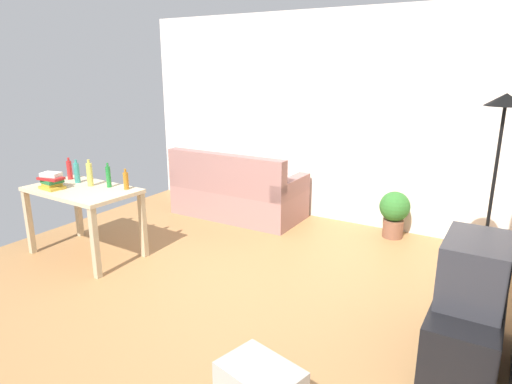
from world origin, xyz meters
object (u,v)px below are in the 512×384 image
object	(u,v)px
couch	(236,195)
bottle_tall	(77,173)
tv	(475,270)
desk	(83,198)
bottle_squat	(90,174)
bottle_green	(108,177)
torchiere_lamp	(500,143)
bottle_amber	(126,181)
bottle_red	(69,170)
book_stack	(52,181)
tv_stand	(466,330)
potted_plant	(394,211)

from	to	relation	value
couch	bottle_tall	distance (m)	2.10
tv	desk	distance (m)	3.81
desk	bottle_squat	size ratio (longest dim) A/B	4.24
desk	bottle_green	distance (m)	0.36
tv	bottle_squat	bearing A→B (deg)	89.91
torchiere_lamp	bottle_amber	bearing A→B (deg)	-165.54
bottle_red	bottle_squat	size ratio (longest dim) A/B	0.87
couch	bottle_red	distance (m)	2.15
bottle_tall	bottle_squat	xyz separation A→B (m)	(0.24, -0.02, 0.01)
torchiere_lamp	book_stack	size ratio (longest dim) A/B	6.62
tv	bottle_amber	distance (m)	3.37
bottle_tall	tv_stand	bearing A→B (deg)	-0.38
couch	desk	world-z (taller)	couch
bottle_green	bottle_amber	bearing A→B (deg)	8.44
tv	potted_plant	world-z (taller)	tv
bottle_tall	bottle_amber	world-z (taller)	bottle_tall
couch	desk	xyz separation A→B (m)	(-0.69, -1.94, 0.34)
bottle_red	book_stack	world-z (taller)	bottle_red
bottle_red	bottle_amber	distance (m)	0.88
bottle_red	bottle_green	size ratio (longest dim) A/B	0.95
bottle_red	bottle_squat	bearing A→B (deg)	-10.50
bottle_red	bottle_tall	size ratio (longest dim) A/B	0.97
bottle_tall	bottle_green	world-z (taller)	bottle_green
potted_plant	bottle_red	size ratio (longest dim) A/B	2.26
torchiere_lamp	bottle_red	distance (m)	4.37
bottle_tall	bottle_squat	bearing A→B (deg)	-4.98
potted_plant	bottle_green	bearing A→B (deg)	-140.71
desk	bottle_red	bearing A→B (deg)	158.09
tv_stand	book_stack	distance (m)	4.11
bottle_amber	tv_stand	bearing A→B (deg)	-1.78
bottle_red	torchiere_lamp	bearing A→B (deg)	11.74
couch	potted_plant	world-z (taller)	couch
tv	potted_plant	bearing A→B (deg)	26.12
bottle_tall	bottle_green	xyz separation A→B (m)	(0.45, 0.04, 0.00)
potted_plant	bottle_red	distance (m)	3.84
tv	torchiere_lamp	xyz separation A→B (m)	(-0.00, 0.97, 0.71)
potted_plant	bottle_tall	distance (m)	3.70
torchiere_lamp	desk	bearing A→B (deg)	-164.13
bottle_amber	couch	bearing A→B (deg)	81.92
torchiere_lamp	bottle_squat	distance (m)	3.95
bottle_amber	bottle_squat	bearing A→B (deg)	-167.41
bottle_amber	book_stack	world-z (taller)	bottle_amber
bottle_amber	bottle_tall	bearing A→B (deg)	-173.49
tv_stand	bottle_squat	xyz separation A→B (m)	(-3.80, 0.01, 0.65)
tv_stand	bottle_squat	bearing A→B (deg)	89.91
torchiere_lamp	bottle_green	bearing A→B (deg)	-165.90
potted_plant	bottle_tall	world-z (taller)	bottle_tall
couch	bottle_green	distance (m)	1.91
bottle_green	torchiere_lamp	bearing A→B (deg)	14.10
potted_plant	bottle_red	xyz separation A→B (m)	(-3.19, -2.06, 0.54)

